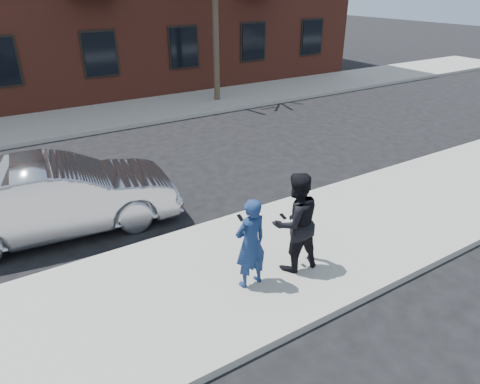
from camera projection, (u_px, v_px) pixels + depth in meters
ground at (288, 248)px, 8.72m from camera, size 100.00×100.00×0.00m
near_sidewalk at (296, 251)px, 8.50m from camera, size 50.00×3.50×0.15m
near_curb at (247, 214)px, 9.87m from camera, size 50.00×0.10×0.15m
far_sidewalk at (117, 114)px, 17.25m from camera, size 50.00×3.50×0.15m
far_curb at (132, 126)px, 15.88m from camera, size 50.00×0.10×0.15m
silver_sedan at (57, 197)px, 8.99m from camera, size 5.11×2.22×1.64m
man_hoodie at (250, 243)px, 7.11m from camera, size 0.63×0.50×1.65m
man_peacoat at (296, 222)px, 7.51m from camera, size 0.98×0.80×1.87m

